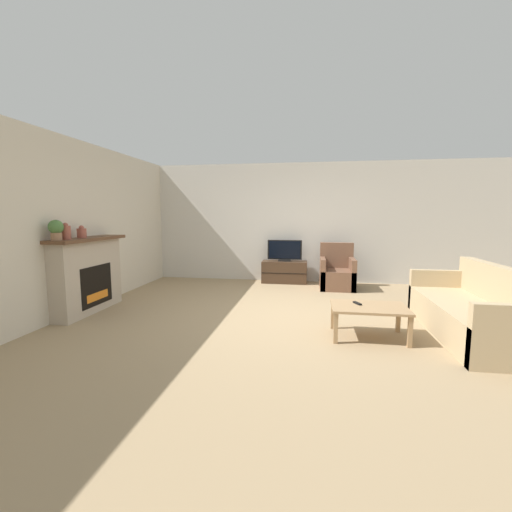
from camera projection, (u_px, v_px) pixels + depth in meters
ground_plane at (281, 315)px, 5.25m from camera, size 24.00×24.00×0.00m
wall_back at (292, 223)px, 7.85m from camera, size 12.00×0.06×2.70m
wall_left at (86, 226)px, 5.59m from camera, size 0.06×12.00×2.70m
fireplace at (88, 274)px, 5.38m from camera, size 0.41×1.50×1.19m
mantel_vase_left at (66, 232)px, 4.85m from camera, size 0.13×0.13×0.24m
mantel_vase_centre_left at (82, 232)px, 5.19m from camera, size 0.14×0.14×0.19m
potted_plant at (56, 229)px, 4.66m from camera, size 0.20×0.20×0.28m
tv_stand at (284, 272)px, 7.75m from camera, size 1.01×0.41×0.49m
tv at (285, 251)px, 7.69m from camera, size 0.77×0.18×0.48m
armchair at (337, 274)px, 7.16m from camera, size 0.70×0.76×0.94m
coffee_table at (369, 310)px, 4.27m from camera, size 0.92×0.63×0.40m
remote at (357, 303)px, 4.37m from camera, size 0.10×0.15×0.02m
couch at (474, 314)px, 4.33m from camera, size 0.88×2.18×0.89m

